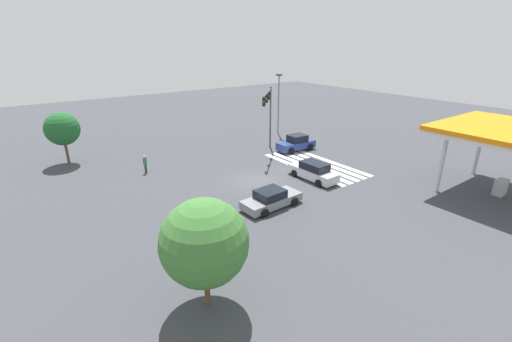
{
  "coord_description": "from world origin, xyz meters",
  "views": [
    {
      "loc": [
        -22.36,
        16.36,
        11.54
      ],
      "look_at": [
        0.0,
        0.0,
        0.96
      ],
      "focal_mm": 24.0,
      "sensor_mm": 36.0,
      "label": 1
    }
  ],
  "objects": [
    {
      "name": "ground_plane",
      "position": [
        0.0,
        0.0,
        0.0
      ],
      "size": [
        113.28,
        113.28,
        0.0
      ],
      "primitive_type": "plane",
      "color": "#3D3F44"
    },
    {
      "name": "crosswalk_markings",
      "position": [
        0.0,
        -7.28,
        0.0
      ],
      "size": [
        10.71,
        4.4,
        0.01
      ],
      "rotation": [
        0.0,
        0.0,
        1.57
      ],
      "color": "silver",
      "rests_on": "ground_plane"
    },
    {
      "name": "traffic_signal_mast",
      "position": [
        6.06,
        -6.06,
        5.05
      ],
      "size": [
        4.39,
        4.39,
        6.86
      ],
      "rotation": [
        0.0,
        0.0,
        2.36
      ],
      "color": "#47474C",
      "rests_on": "ground_plane"
    },
    {
      "name": "car_0",
      "position": [
        -4.62,
        1.99,
        0.63
      ],
      "size": [
        2.25,
        4.75,
        1.38
      ],
      "rotation": [
        0.0,
        0.0,
        -1.53
      ],
      "color": "gray",
      "rests_on": "ground_plane"
    },
    {
      "name": "car_1",
      "position": [
        -2.6,
        -4.39,
        0.74
      ],
      "size": [
        4.77,
        2.05,
        1.59
      ],
      "rotation": [
        0.0,
        0.0,
        0.03
      ],
      "color": "silver",
      "rests_on": "ground_plane"
    },
    {
      "name": "car_2",
      "position": [
        4.72,
        -9.05,
        0.78
      ],
      "size": [
        2.19,
        4.46,
        1.74
      ],
      "rotation": [
        0.0,
        0.0,
        1.52
      ],
      "color": "navy",
      "rests_on": "ground_plane"
    },
    {
      "name": "pedestrian",
      "position": [
        7.76,
        7.06,
        0.94
      ],
      "size": [
        0.4,
        0.41,
        1.68
      ],
      "rotation": [
        0.0,
        0.0,
        -2.4
      ],
      "color": "#38383D",
      "rests_on": "ground_plane"
    },
    {
      "name": "street_light_pole_a",
      "position": [
        11.79,
        -12.23,
        4.59
      ],
      "size": [
        0.8,
        0.36,
        7.61
      ],
      "color": "slate",
      "rests_on": "ground_plane"
    },
    {
      "name": "tree_corner_a",
      "position": [
        -10.78,
        10.66,
        3.37
      ],
      "size": [
        3.94,
        3.94,
        5.34
      ],
      "color": "brown",
      "rests_on": "ground_plane"
    },
    {
      "name": "tree_corner_b",
      "position": [
        14.93,
        12.41,
        3.53
      ],
      "size": [
        3.24,
        3.24,
        5.16
      ],
      "color": "brown",
      "rests_on": "ground_plane"
    }
  ]
}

